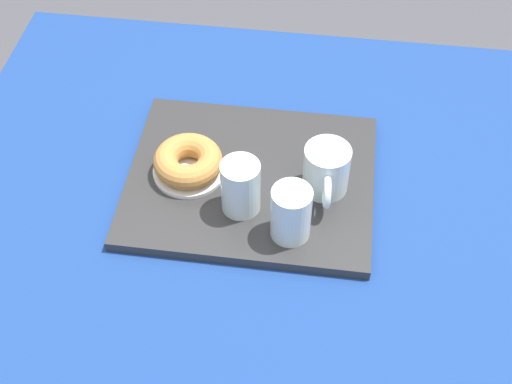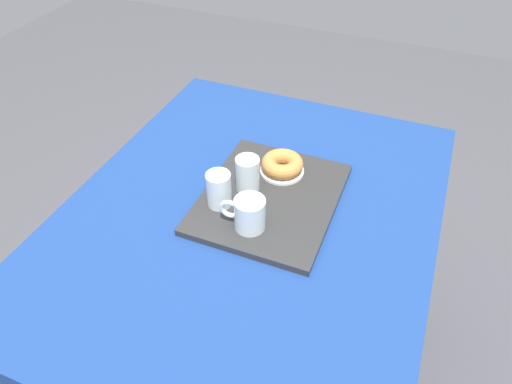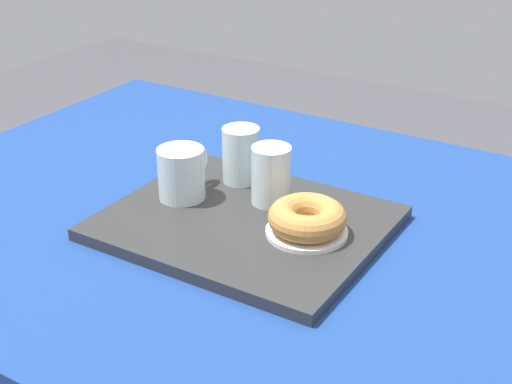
# 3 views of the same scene
# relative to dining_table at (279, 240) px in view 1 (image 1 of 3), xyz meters

# --- Properties ---
(dining_table) EXTENTS (1.16, 0.93, 0.76)m
(dining_table) POSITION_rel_dining_table_xyz_m (0.00, 0.00, 0.00)
(dining_table) COLOR navy
(dining_table) RESTS_ON ground
(serving_tray) EXTENTS (0.41, 0.34, 0.02)m
(serving_tray) POSITION_rel_dining_table_xyz_m (-0.06, 0.04, 0.11)
(serving_tray) COLOR #2D2D2D
(serving_tray) RESTS_ON dining_table
(tea_mug_left) EXTENTS (0.08, 0.11, 0.08)m
(tea_mug_left) POSITION_rel_dining_table_xyz_m (0.07, 0.03, 0.16)
(tea_mug_left) COLOR silver
(tea_mug_left) RESTS_ON serving_tray
(water_glass_near) EXTENTS (0.06, 0.06, 0.09)m
(water_glass_near) POSITION_rel_dining_table_xyz_m (-0.06, -0.03, 0.16)
(water_glass_near) COLOR silver
(water_glass_near) RESTS_ON serving_tray
(water_glass_far) EXTENTS (0.06, 0.06, 0.09)m
(water_glass_far) POSITION_rel_dining_table_xyz_m (0.02, -0.07, 0.16)
(water_glass_far) COLOR silver
(water_glass_far) RESTS_ON serving_tray
(donut_plate_left) EXTENTS (0.12, 0.12, 0.01)m
(donut_plate_left) POSITION_rel_dining_table_xyz_m (-0.16, 0.03, 0.12)
(donut_plate_left) COLOR white
(donut_plate_left) RESTS_ON serving_tray
(sugar_donut_left) EXTENTS (0.12, 0.12, 0.04)m
(sugar_donut_left) POSITION_rel_dining_table_xyz_m (-0.16, 0.03, 0.15)
(sugar_donut_left) COLOR #BC7F3D
(sugar_donut_left) RESTS_ON donut_plate_left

